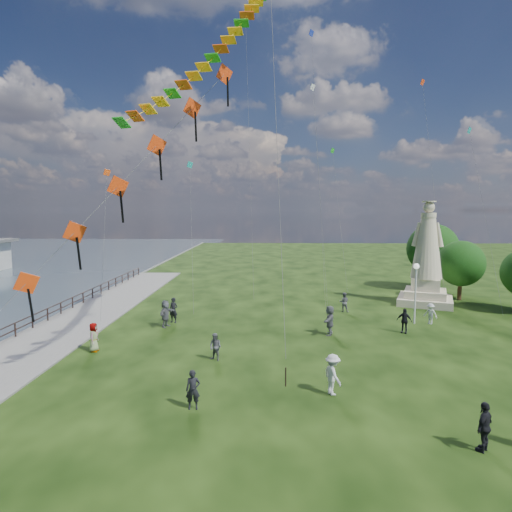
{
  "coord_description": "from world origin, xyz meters",
  "views": [
    {
      "loc": [
        -0.36,
        -15.94,
        8.06
      ],
      "look_at": [
        -1.0,
        8.0,
        5.5
      ],
      "focal_mm": 30.0,
      "sensor_mm": 36.0,
      "label": 1
    }
  ],
  "objects_px": {
    "lamppost": "(416,280)",
    "person_0": "(193,390)",
    "person_10": "(94,337)",
    "person_3": "(484,427)",
    "person_1": "(215,347)",
    "statue": "(426,266)",
    "person_2": "(333,374)",
    "person_11": "(330,320)",
    "person_5": "(166,314)",
    "person_8": "(430,314)",
    "person_9": "(404,321)",
    "person_6": "(173,310)",
    "person_7": "(344,302)"
  },
  "relations": [
    {
      "from": "lamppost",
      "to": "person_0",
      "type": "bearing_deg",
      "value": -134.95
    },
    {
      "from": "person_0",
      "to": "person_10",
      "type": "relative_size",
      "value": 0.97
    },
    {
      "from": "person_3",
      "to": "person_1",
      "type": "bearing_deg",
      "value": -83.05
    },
    {
      "from": "statue",
      "to": "person_2",
      "type": "relative_size",
      "value": 4.92
    },
    {
      "from": "person_0",
      "to": "person_11",
      "type": "xyz_separation_m",
      "value": [
        7.07,
        10.66,
        0.15
      ]
    },
    {
      "from": "person_2",
      "to": "person_5",
      "type": "relative_size",
      "value": 0.95
    },
    {
      "from": "person_10",
      "to": "person_1",
      "type": "bearing_deg",
      "value": -102.35
    },
    {
      "from": "statue",
      "to": "person_8",
      "type": "relative_size",
      "value": 5.95
    },
    {
      "from": "person_9",
      "to": "person_10",
      "type": "xyz_separation_m",
      "value": [
        -18.98,
        -4.23,
        0.01
      ]
    },
    {
      "from": "statue",
      "to": "person_10",
      "type": "height_order",
      "value": "statue"
    },
    {
      "from": "statue",
      "to": "person_2",
      "type": "bearing_deg",
      "value": -98.67
    },
    {
      "from": "person_0",
      "to": "person_2",
      "type": "relative_size",
      "value": 0.9
    },
    {
      "from": "lamppost",
      "to": "person_0",
      "type": "relative_size",
      "value": 2.68
    },
    {
      "from": "person_8",
      "to": "person_10",
      "type": "height_order",
      "value": "person_10"
    },
    {
      "from": "person_6",
      "to": "person_10",
      "type": "relative_size",
      "value": 1.09
    },
    {
      "from": "person_8",
      "to": "person_9",
      "type": "distance_m",
      "value": 3.47
    },
    {
      "from": "person_3",
      "to": "person_10",
      "type": "xyz_separation_m",
      "value": [
        -17.22,
        9.75,
        -0.02
      ]
    },
    {
      "from": "person_8",
      "to": "lamppost",
      "type": "bearing_deg",
      "value": -140.01
    },
    {
      "from": "person_1",
      "to": "person_7",
      "type": "bearing_deg",
      "value": 80.74
    },
    {
      "from": "person_0",
      "to": "person_11",
      "type": "distance_m",
      "value": 12.79
    },
    {
      "from": "person_8",
      "to": "person_11",
      "type": "bearing_deg",
      "value": -117.37
    },
    {
      "from": "person_2",
      "to": "person_8",
      "type": "bearing_deg",
      "value": -57.88
    },
    {
      "from": "lamppost",
      "to": "person_2",
      "type": "distance_m",
      "value": 14.38
    },
    {
      "from": "statue",
      "to": "person_11",
      "type": "distance_m",
      "value": 13.69
    },
    {
      "from": "person_0",
      "to": "person_7",
      "type": "relative_size",
      "value": 1.03
    },
    {
      "from": "statue",
      "to": "person_3",
      "type": "bearing_deg",
      "value": -84.07
    },
    {
      "from": "person_6",
      "to": "person_7",
      "type": "xyz_separation_m",
      "value": [
        12.87,
        3.61,
        -0.13
      ]
    },
    {
      "from": "statue",
      "to": "lamppost",
      "type": "bearing_deg",
      "value": -94.11
    },
    {
      "from": "lamppost",
      "to": "person_3",
      "type": "bearing_deg",
      "value": -101.17
    },
    {
      "from": "person_8",
      "to": "person_9",
      "type": "relative_size",
      "value": 0.9
    },
    {
      "from": "person_9",
      "to": "person_2",
      "type": "bearing_deg",
      "value": -91.39
    },
    {
      "from": "statue",
      "to": "person_8",
      "type": "bearing_deg",
      "value": -85.63
    },
    {
      "from": "lamppost",
      "to": "person_8",
      "type": "bearing_deg",
      "value": -2.02
    },
    {
      "from": "lamppost",
      "to": "person_8",
      "type": "xyz_separation_m",
      "value": [
        1.11,
        -0.04,
        -2.39
      ]
    },
    {
      "from": "person_1",
      "to": "person_10",
      "type": "relative_size",
      "value": 0.89
    },
    {
      "from": "person_5",
      "to": "person_7",
      "type": "distance_m",
      "value": 14.01
    },
    {
      "from": "person_7",
      "to": "statue",
      "type": "bearing_deg",
      "value": -146.83
    },
    {
      "from": "person_3",
      "to": "person_11",
      "type": "relative_size",
      "value": 0.89
    },
    {
      "from": "person_8",
      "to": "person_6",
      "type": "bearing_deg",
      "value": -137.68
    },
    {
      "from": "person_0",
      "to": "person_11",
      "type": "height_order",
      "value": "person_11"
    },
    {
      "from": "lamppost",
      "to": "person_11",
      "type": "bearing_deg",
      "value": -155.9
    },
    {
      "from": "person_5",
      "to": "person_6",
      "type": "relative_size",
      "value": 1.04
    },
    {
      "from": "person_11",
      "to": "person_2",
      "type": "bearing_deg",
      "value": 7.82
    },
    {
      "from": "lamppost",
      "to": "person_1",
      "type": "bearing_deg",
      "value": -149.39
    },
    {
      "from": "person_0",
      "to": "person_9",
      "type": "height_order",
      "value": "person_9"
    },
    {
      "from": "statue",
      "to": "person_6",
      "type": "bearing_deg",
      "value": -140.32
    },
    {
      "from": "lamppost",
      "to": "person_6",
      "type": "height_order",
      "value": "lamppost"
    },
    {
      "from": "statue",
      "to": "person_11",
      "type": "height_order",
      "value": "statue"
    },
    {
      "from": "person_7",
      "to": "person_10",
      "type": "bearing_deg",
      "value": 42.83
    },
    {
      "from": "person_7",
      "to": "person_9",
      "type": "height_order",
      "value": "person_9"
    }
  ]
}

